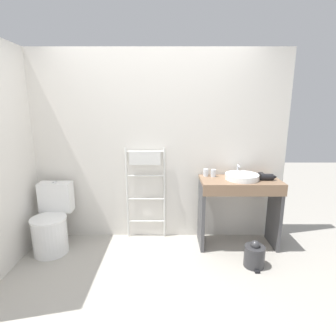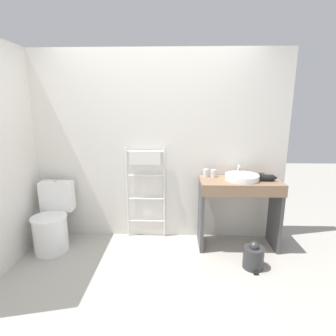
% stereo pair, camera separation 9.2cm
% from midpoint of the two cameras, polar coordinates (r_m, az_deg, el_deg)
% --- Properties ---
extents(ground_plane, '(12.00, 12.00, 0.00)m').
position_cam_midpoint_polar(ground_plane, '(2.66, -3.56, -26.90)').
color(ground_plane, '#A8A399').
extents(wall_back, '(3.31, 0.12, 2.39)m').
position_cam_midpoint_polar(wall_back, '(3.38, -1.86, 4.45)').
color(wall_back, silver).
rests_on(wall_back, ground_plane).
extents(wall_side, '(0.12, 1.87, 2.39)m').
position_cam_midpoint_polar(wall_side, '(3.24, -32.11, 2.05)').
color(wall_side, silver).
rests_on(wall_side, ground_plane).
extents(toilet, '(0.41, 0.56, 0.81)m').
position_cam_midpoint_polar(toilet, '(3.53, -23.15, -10.94)').
color(toilet, white).
rests_on(toilet, ground_plane).
extents(towel_radiator, '(0.51, 0.06, 1.21)m').
position_cam_midpoint_polar(towel_radiator, '(3.35, -4.18, -1.27)').
color(towel_radiator, white).
rests_on(towel_radiator, ground_plane).
extents(vanity_counter, '(0.95, 0.47, 0.86)m').
position_cam_midpoint_polar(vanity_counter, '(3.32, 15.97, -7.19)').
color(vanity_counter, '#84664C').
rests_on(vanity_counter, ground_plane).
extents(sink_basin, '(0.40, 0.40, 0.07)m').
position_cam_midpoint_polar(sink_basin, '(3.24, 16.58, -1.90)').
color(sink_basin, white).
rests_on(sink_basin, vanity_counter).
extents(faucet, '(0.02, 0.10, 0.14)m').
position_cam_midpoint_polar(faucet, '(3.40, 15.85, -0.21)').
color(faucet, silver).
rests_on(faucet, vanity_counter).
extents(cup_near_wall, '(0.06, 0.06, 0.09)m').
position_cam_midpoint_polar(cup_near_wall, '(3.30, 9.03, -1.04)').
color(cup_near_wall, silver).
rests_on(cup_near_wall, vanity_counter).
extents(cup_near_edge, '(0.06, 0.06, 0.09)m').
position_cam_midpoint_polar(cup_near_edge, '(3.29, 10.65, -1.16)').
color(cup_near_edge, silver).
rests_on(cup_near_edge, vanity_counter).
extents(hair_dryer, '(0.20, 0.18, 0.08)m').
position_cam_midpoint_polar(hair_dryer, '(3.31, 21.61, -1.92)').
color(hair_dryer, black).
rests_on(hair_dryer, vanity_counter).
extents(trash_bin, '(0.22, 0.25, 0.30)m').
position_cam_midpoint_polar(trash_bin, '(3.14, 18.92, -17.82)').
color(trash_bin, '#333335').
rests_on(trash_bin, ground_plane).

